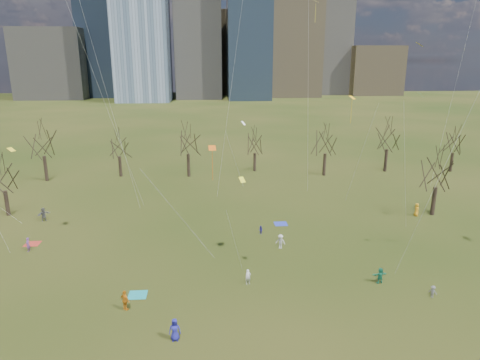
{
  "coord_description": "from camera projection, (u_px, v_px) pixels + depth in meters",
  "views": [
    {
      "loc": [
        -3.34,
        -33.32,
        19.7
      ],
      "look_at": [
        0.0,
        12.0,
        7.0
      ],
      "focal_mm": 32.0,
      "sensor_mm": 36.0,
      "label": 1
    }
  ],
  "objects": [
    {
      "name": "person_8",
      "position": [
        261.0,
        230.0,
        50.16
      ],
      "size": [
        0.6,
        0.64,
        1.04
      ],
      "primitive_type": "imported",
      "rotation": [
        0.0,
        0.0,
        5.24
      ],
      "color": "#282293",
      "rests_on": "ground"
    },
    {
      "name": "bare_tree_row",
      "position": [
        228.0,
        145.0,
        71.65
      ],
      "size": [
        113.04,
        29.8,
        9.5
      ],
      "color": "black",
      "rests_on": "ground"
    },
    {
      "name": "person_9",
      "position": [
        280.0,
        241.0,
        46.36
      ],
      "size": [
        1.17,
        0.89,
        1.6
      ],
      "primitive_type": "imported",
      "rotation": [
        0.0,
        0.0,
        5.95
      ],
      "color": "silver",
      "rests_on": "ground"
    },
    {
      "name": "blanket_navy",
      "position": [
        281.0,
        224.0,
        53.5
      ],
      "size": [
        1.6,
        1.5,
        0.03
      ],
      "primitive_type": "cube",
      "color": "#2737B7",
      "rests_on": "ground"
    },
    {
      "name": "ground",
      "position": [
        250.0,
        293.0,
        37.55
      ],
      "size": [
        500.0,
        500.0,
        0.0
      ],
      "primitive_type": "plane",
      "color": "black",
      "rests_on": "ground"
    },
    {
      "name": "person_3",
      "position": [
        433.0,
        292.0,
        36.73
      ],
      "size": [
        0.8,
        0.81,
        1.12
      ],
      "primitive_type": "imported",
      "rotation": [
        0.0,
        0.0,
        2.35
      ],
      "color": "slate",
      "rests_on": "ground"
    },
    {
      "name": "person_7",
      "position": [
        28.0,
        244.0,
        45.63
      ],
      "size": [
        0.41,
        0.59,
        1.56
      ],
      "primitive_type": "imported",
      "rotation": [
        0.0,
        0.0,
        4.65
      ],
      "color": "#7F4B96",
      "rests_on": "ground"
    },
    {
      "name": "person_5",
      "position": [
        380.0,
        275.0,
        39.1
      ],
      "size": [
        1.44,
        0.62,
        1.5
      ],
      "primitive_type": "imported",
      "rotation": [
        0.0,
        0.0,
        3.27
      ],
      "color": "#1C7E60",
      "rests_on": "ground"
    },
    {
      "name": "person_12",
      "position": [
        417.0,
        210.0,
        56.02
      ],
      "size": [
        0.55,
        0.85,
        1.74
      ],
      "primitive_type": "imported",
      "rotation": [
        0.0,
        0.0,
        1.57
      ],
      "color": "orange",
      "rests_on": "ground"
    },
    {
      "name": "person_0",
      "position": [
        175.0,
        330.0,
        31.03
      ],
      "size": [
        0.87,
        0.58,
        1.73
      ],
      "primitive_type": "imported",
      "rotation": [
        0.0,
        0.0,
        0.04
      ],
      "color": "#222294",
      "rests_on": "ground"
    },
    {
      "name": "blanket_crimson",
      "position": [
        32.0,
        244.0,
        47.64
      ],
      "size": [
        1.6,
        1.5,
        0.03
      ],
      "primitive_type": "cube",
      "color": "#AD2E22",
      "rests_on": "ground"
    },
    {
      "name": "person_11",
      "position": [
        44.0,
        214.0,
        54.26
      ],
      "size": [
        1.55,
        1.51,
        1.77
      ],
      "primitive_type": "imported",
      "rotation": [
        0.0,
        0.0,
        0.76
      ],
      "color": "slate",
      "rests_on": "ground"
    },
    {
      "name": "person_4",
      "position": [
        125.0,
        300.0,
        34.8
      ],
      "size": [
        1.06,
        0.99,
        1.75
      ],
      "primitive_type": "imported",
      "rotation": [
        0.0,
        0.0,
        2.44
      ],
      "color": "orange",
      "rests_on": "ground"
    },
    {
      "name": "downtown_skyline",
      "position": [
        208.0,
        23.0,
        229.19
      ],
      "size": [
        212.5,
        78.0,
        118.0
      ],
      "color": "slate",
      "rests_on": "ground"
    },
    {
      "name": "person_1",
      "position": [
        248.0,
        277.0,
        38.95
      ],
      "size": [
        0.6,
        0.49,
        1.42
      ],
      "primitive_type": "imported",
      "rotation": [
        0.0,
        0.0,
        0.33
      ],
      "color": "silver",
      "rests_on": "ground"
    },
    {
      "name": "kites_airborne",
      "position": [
        280.0,
        109.0,
        47.85
      ],
      "size": [
        58.82,
        35.33,
        33.76
      ],
      "color": "orange",
      "rests_on": "ground"
    },
    {
      "name": "blanket_teal",
      "position": [
        138.0,
        295.0,
        37.25
      ],
      "size": [
        1.6,
        1.5,
        0.03
      ],
      "primitive_type": "cube",
      "color": "teal",
      "rests_on": "ground"
    }
  ]
}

